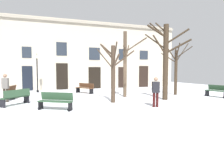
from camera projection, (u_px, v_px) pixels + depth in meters
ground_plane at (119, 98)px, 14.39m from camera, size 33.16×33.16×0.00m
building_facade at (92, 55)px, 21.78m from camera, size 20.73×0.60×7.38m
tree_center at (166, 58)px, 13.26m from camera, size 2.55×2.38×5.33m
tree_right_of_center at (176, 69)px, 16.04m from camera, size 2.03×2.24×4.17m
tree_near_facade at (113, 70)px, 12.20m from camera, size 2.31×2.55×3.73m
tree_foreground at (126, 62)px, 14.71m from camera, size 1.87×2.17×4.87m
streetlamp at (37, 69)px, 17.86m from camera, size 0.30×0.30×3.51m
litter_bin at (154, 86)px, 20.75m from camera, size 0.48×0.48×0.79m
bench_near_lamp at (16, 97)px, 11.25m from camera, size 1.55×1.65×0.91m
bench_by_litter_bin at (85, 88)px, 17.29m from camera, size 1.37×1.83×0.88m
bench_near_center_tree at (217, 91)px, 14.77m from camera, size 0.76×1.65×0.90m
bench_back_to_back_right at (56, 101)px, 9.90m from camera, size 1.71×1.34×0.89m
bench_back_to_back_left at (14, 92)px, 14.19m from camera, size 0.79×1.72×0.92m
person_strolling at (156, 91)px, 10.68m from camera, size 0.43×0.32×1.63m
person_near_bench at (5, 86)px, 12.37m from camera, size 0.43×0.33×1.78m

